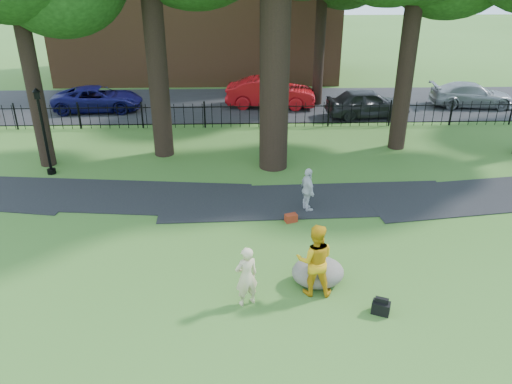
{
  "coord_description": "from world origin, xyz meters",
  "views": [
    {
      "loc": [
        -1.24,
        -11.29,
        7.69
      ],
      "look_at": [
        -0.83,
        2.0,
        1.29
      ],
      "focal_mm": 35.0,
      "sensor_mm": 36.0,
      "label": 1
    }
  ],
  "objects_px": {
    "woman": "(246,276)",
    "boulder": "(318,270)",
    "lamppost": "(44,133)",
    "man": "(315,260)",
    "red_sedan": "(271,93)"
  },
  "relations": [
    {
      "from": "man",
      "to": "red_sedan",
      "type": "bearing_deg",
      "value": -84.59
    },
    {
      "from": "woman",
      "to": "boulder",
      "type": "relative_size",
      "value": 1.18
    },
    {
      "from": "woman",
      "to": "boulder",
      "type": "bearing_deg",
      "value": 179.06
    },
    {
      "from": "boulder",
      "to": "red_sedan",
      "type": "xyz_separation_m",
      "value": [
        -0.28,
        16.29,
        0.4
      ]
    },
    {
      "from": "woman",
      "to": "man",
      "type": "distance_m",
      "value": 1.72
    },
    {
      "from": "man",
      "to": "red_sedan",
      "type": "height_order",
      "value": "man"
    },
    {
      "from": "boulder",
      "to": "lamppost",
      "type": "distance_m",
      "value": 11.86
    },
    {
      "from": "lamppost",
      "to": "boulder",
      "type": "bearing_deg",
      "value": -59.0
    },
    {
      "from": "boulder",
      "to": "lamppost",
      "type": "height_order",
      "value": "lamppost"
    },
    {
      "from": "woman",
      "to": "lamppost",
      "type": "relative_size",
      "value": 0.47
    },
    {
      "from": "man",
      "to": "red_sedan",
      "type": "distance_m",
      "value": 16.66
    },
    {
      "from": "boulder",
      "to": "red_sedan",
      "type": "bearing_deg",
      "value": 90.99
    },
    {
      "from": "man",
      "to": "boulder",
      "type": "relative_size",
      "value": 1.43
    },
    {
      "from": "man",
      "to": "lamppost",
      "type": "distance_m",
      "value": 11.92
    },
    {
      "from": "man",
      "to": "woman",
      "type": "bearing_deg",
      "value": 18.2
    }
  ]
}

